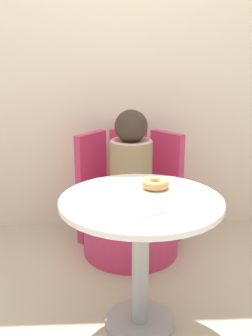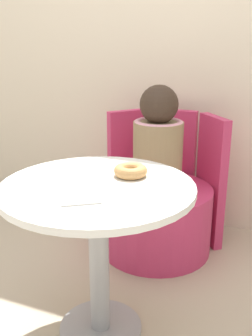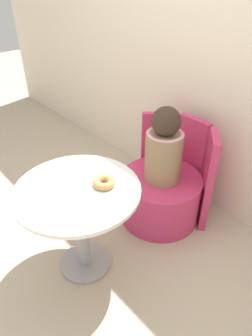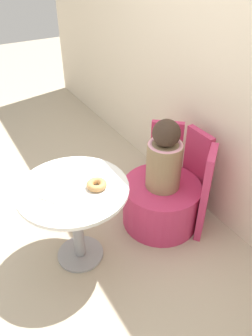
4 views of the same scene
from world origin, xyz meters
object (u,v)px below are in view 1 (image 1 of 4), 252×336
at_px(tub_chair, 131,225).
at_px(child_figure, 131,159).
at_px(donut, 155,184).
at_px(round_table, 141,228).

xyz_separation_m(tub_chair, child_figure, (0.00, 0.00, 0.43)).
relative_size(child_figure, donut, 4.29).
bearing_deg(child_figure, tub_chair, 0.00).
relative_size(round_table, donut, 5.55).
height_order(round_table, child_figure, child_figure).
distance_m(tub_chair, child_figure, 0.43).
height_order(tub_chair, child_figure, child_figure).
relative_size(round_table, child_figure, 1.29).
distance_m(tub_chair, donut, 0.74).
xyz_separation_m(round_table, tub_chair, (-0.00, 0.70, -0.31)).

